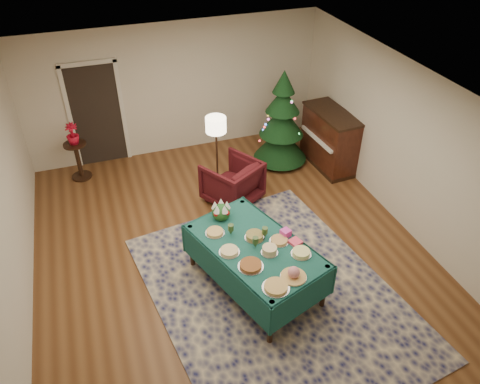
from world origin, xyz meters
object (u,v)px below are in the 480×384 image
object	(u,v)px
buffet_table	(255,253)
potted_plant	(73,138)
floor_lamp	(216,129)
side_table	(79,161)
armchair	(232,180)
christmas_tree	(282,123)
gift_box	(286,233)
piano	(330,140)

from	to	relation	value
buffet_table	potted_plant	size ratio (longest dim) A/B	5.48
buffet_table	floor_lamp	distance (m)	2.61
buffet_table	side_table	size ratio (longest dim) A/B	2.99
armchair	christmas_tree	distance (m)	1.72
gift_box	armchair	size ratio (longest dim) A/B	0.14
armchair	floor_lamp	distance (m)	0.95
armchair	buffet_table	bearing A→B (deg)	50.22
floor_lamp	armchair	bearing A→B (deg)	-70.15
gift_box	buffet_table	bearing A→B (deg)	-174.25
buffet_table	christmas_tree	xyz separation A→B (m)	(1.72, 3.07, 0.26)
christmas_tree	piano	distance (m)	1.02
christmas_tree	gift_box	bearing A→B (deg)	-112.31
piano	armchair	bearing A→B (deg)	-166.59
armchair	piano	world-z (taller)	piano
buffet_table	christmas_tree	bearing A→B (deg)	60.75
side_table	piano	xyz separation A→B (m)	(4.80, -1.16, 0.20)
christmas_tree	piano	size ratio (longest dim) A/B	1.42
armchair	christmas_tree	xyz separation A→B (m)	(1.36, 0.96, 0.44)
floor_lamp	christmas_tree	distance (m)	1.65
buffet_table	piano	bearing A→B (deg)	45.53
christmas_tree	piano	bearing A→B (deg)	-26.27
buffet_table	christmas_tree	size ratio (longest dim) A/B	1.15
armchair	side_table	distance (m)	3.08
buffet_table	floor_lamp	xyz separation A→B (m)	(0.21, 2.52, 0.66)
buffet_table	side_table	xyz separation A→B (m)	(-2.22, 3.80, -0.25)
floor_lamp	christmas_tree	world-z (taller)	christmas_tree
floor_lamp	gift_box	bearing A→B (deg)	-83.74
buffet_table	christmas_tree	distance (m)	3.52
armchair	piano	xyz separation A→B (m)	(2.23, 0.53, 0.13)
armchair	christmas_tree	world-z (taller)	christmas_tree
side_table	piano	distance (m)	4.95
potted_plant	piano	world-z (taller)	piano
buffet_table	side_table	bearing A→B (deg)	120.27
gift_box	piano	size ratio (longest dim) A/B	0.09
gift_box	side_table	xyz separation A→B (m)	(-2.70, 3.75, -0.46)
armchair	piano	size ratio (longest dim) A/B	0.64
potted_plant	christmas_tree	bearing A→B (deg)	-10.55
buffet_table	piano	distance (m)	3.69
armchair	piano	distance (m)	2.30
gift_box	armchair	distance (m)	2.10
gift_box	side_table	world-z (taller)	gift_box
potted_plant	side_table	bearing A→B (deg)	0.00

